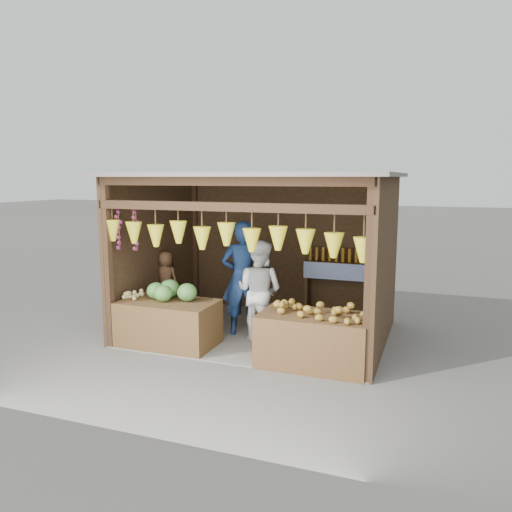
% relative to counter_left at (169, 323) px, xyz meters
% --- Properties ---
extents(ground, '(80.00, 80.00, 0.00)m').
position_rel_counter_left_xyz_m(ground, '(1.14, 1.07, -0.35)').
color(ground, '#514F49').
rests_on(ground, ground).
extents(stall_structure, '(4.30, 3.30, 2.66)m').
position_rel_counter_left_xyz_m(stall_structure, '(1.11, 1.03, 1.31)').
color(stall_structure, slate).
rests_on(stall_structure, ground).
extents(back_shelf, '(1.25, 0.32, 1.32)m').
position_rel_counter_left_xyz_m(back_shelf, '(2.19, 2.35, 0.52)').
color(back_shelf, '#382314').
rests_on(back_shelf, ground).
extents(counter_left, '(1.47, 0.85, 0.71)m').
position_rel_counter_left_xyz_m(counter_left, '(0.00, 0.00, 0.00)').
color(counter_left, '#4D3619').
rests_on(counter_left, ground).
extents(counter_right, '(1.51, 0.85, 0.73)m').
position_rel_counter_left_xyz_m(counter_right, '(2.31, -0.03, 0.01)').
color(counter_right, '#4D2D19').
rests_on(counter_right, ground).
extents(stool, '(0.29, 0.29, 0.28)m').
position_rel_counter_left_xyz_m(stool, '(-0.72, 1.18, -0.22)').
color(stool, black).
rests_on(stool, ground).
extents(man_standing, '(0.81, 0.68, 1.91)m').
position_rel_counter_left_xyz_m(man_standing, '(0.88, 0.89, 0.60)').
color(man_standing, '#132547').
rests_on(man_standing, ground).
extents(woman_standing, '(0.88, 0.74, 1.62)m').
position_rel_counter_left_xyz_m(woman_standing, '(1.23, 0.73, 0.46)').
color(woman_standing, silver).
rests_on(woman_standing, ground).
extents(vendor_seated, '(0.53, 0.38, 1.01)m').
position_rel_counter_left_xyz_m(vendor_seated, '(-0.72, 1.18, 0.43)').
color(vendor_seated, brown).
rests_on(vendor_seated, stool).
extents(melon_pile, '(1.00, 0.50, 0.32)m').
position_rel_counter_left_xyz_m(melon_pile, '(-0.03, 0.09, 0.51)').
color(melon_pile, '#1A5416').
rests_on(melon_pile, counter_left).
extents(tanfruit_pile, '(0.34, 0.40, 0.13)m').
position_rel_counter_left_xyz_m(tanfruit_pile, '(-0.59, -0.00, 0.42)').
color(tanfruit_pile, tan).
rests_on(tanfruit_pile, counter_left).
extents(mango_pile, '(1.40, 0.64, 0.22)m').
position_rel_counter_left_xyz_m(mango_pile, '(2.39, -0.08, 0.48)').
color(mango_pile, '#B14817').
rests_on(mango_pile, counter_right).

